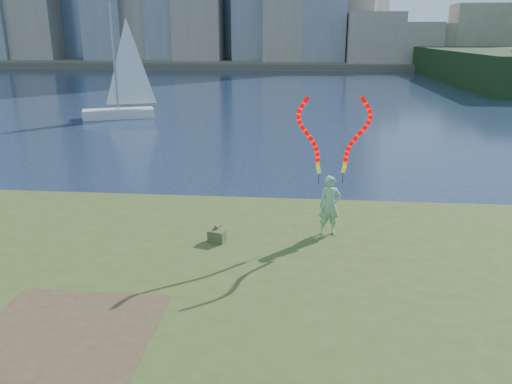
# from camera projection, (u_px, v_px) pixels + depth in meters

# --- Properties ---
(ground) EXTENTS (320.00, 320.00, 0.00)m
(ground) POSITION_uv_depth(u_px,v_px,m) (216.00, 292.00, 12.14)
(ground) COLOR #17233B
(ground) RESTS_ON ground
(grassy_knoll) EXTENTS (20.00, 18.00, 0.80)m
(grassy_knoll) POSITION_uv_depth(u_px,v_px,m) (196.00, 333.00, 9.86)
(grassy_knoll) COLOR #3C4C1B
(grassy_knoll) RESTS_ON ground
(dirt_patch) EXTENTS (3.20, 3.00, 0.02)m
(dirt_patch) POSITION_uv_depth(u_px,v_px,m) (65.00, 333.00, 9.06)
(dirt_patch) COLOR #47331E
(dirt_patch) RESTS_ON grassy_knoll
(far_shore) EXTENTS (320.00, 40.00, 1.20)m
(far_shore) POSITION_uv_depth(u_px,v_px,m) (295.00, 61.00, 102.11)
(far_shore) COLOR #484335
(far_shore) RESTS_ON ground
(woman_with_ribbons) EXTENTS (2.02, 0.56, 4.01)m
(woman_with_ribbons) POSITION_uv_depth(u_px,v_px,m) (331.00, 184.00, 13.18)
(woman_with_ribbons) COLOR #1B7D20
(woman_with_ribbons) RESTS_ON grassy_knoll
(canvas_bag) EXTENTS (0.49, 0.56, 0.41)m
(canvas_bag) POSITION_uv_depth(u_px,v_px,m) (217.00, 235.00, 13.02)
(canvas_bag) COLOR #464F26
(canvas_bag) RESTS_ON grassy_knoll
(sailboat) EXTENTS (5.34, 3.39, 8.20)m
(sailboat) POSITION_uv_depth(u_px,v_px,m) (121.00, 99.00, 36.88)
(sailboat) COLOR silver
(sailboat) RESTS_ON ground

